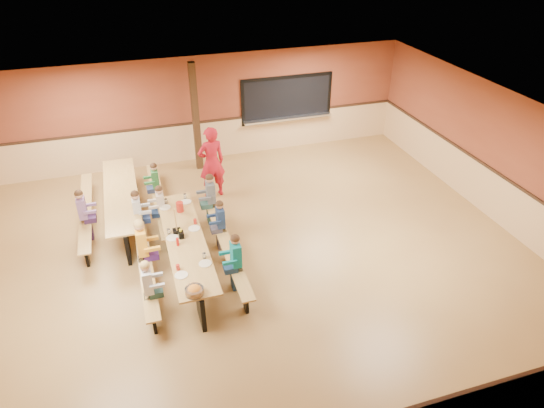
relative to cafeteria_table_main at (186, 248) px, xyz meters
name	(u,v)px	position (x,y,z in m)	size (l,w,h in m)	color
ground	(246,256)	(1.24, 0.04, -0.53)	(12.00, 12.00, 0.00)	olive
room_envelope	(245,229)	(1.24, 0.04, 0.16)	(12.04, 10.04, 3.02)	brown
kitchen_pass_through	(287,101)	(3.84, 5.00, 0.96)	(2.78, 0.28, 1.38)	black
structural_post	(196,118)	(1.04, 4.44, 0.97)	(0.18, 0.18, 3.00)	black
cafeteria_table_main	(186,248)	(0.00, 0.00, 0.00)	(1.91, 3.70, 0.74)	#A88042
cafeteria_table_second	(122,200)	(-1.14, 2.29, 0.00)	(1.91, 3.70, 0.74)	#A88042
seated_child_white_left	(149,289)	(-0.83, -1.13, 0.07)	(0.36, 0.30, 1.19)	silver
seated_adult_yellow	(143,249)	(-0.83, 0.01, 0.14)	(0.42, 0.35, 1.32)	gold
seated_child_grey_left	(138,216)	(-0.83, 1.36, 0.08)	(0.37, 0.30, 1.21)	#B9B9B9
seated_child_teal_right	(236,262)	(0.82, -0.86, 0.08)	(0.37, 0.31, 1.22)	#0E7D86
seated_child_navy_right	(221,225)	(0.82, 0.51, 0.05)	(0.34, 0.28, 1.16)	navy
seated_child_char_right	(211,199)	(0.82, 1.55, 0.10)	(0.39, 0.32, 1.25)	#52575E
seated_child_purple_sec	(84,215)	(-1.96, 1.73, 0.09)	(0.38, 0.31, 1.22)	slate
seated_child_green_sec	(156,186)	(-0.31, 2.65, 0.06)	(0.35, 0.29, 1.17)	#2B6A32
seated_child_tan_sec	(161,210)	(-0.31, 1.51, 0.06)	(0.35, 0.28, 1.17)	#B7A58F
standing_woman	(212,163)	(1.11, 2.77, 0.41)	(0.69, 0.45, 1.88)	#B31422
punch_pitcher	(180,207)	(0.06, 1.06, 0.32)	(0.16, 0.16, 0.22)	#AE2217
chip_bowl	(194,290)	(-0.09, -1.65, 0.29)	(0.32, 0.32, 0.15)	orange
napkin_dispenser	(181,235)	(-0.06, 0.07, 0.28)	(0.10, 0.14, 0.13)	black
condiment_mustard	(181,233)	(-0.06, 0.10, 0.30)	(0.06, 0.06, 0.17)	yellow
condiment_ketchup	(178,242)	(-0.16, -0.17, 0.30)	(0.06, 0.06, 0.17)	#B2140F
table_paddle	(176,226)	(-0.12, 0.29, 0.35)	(0.16, 0.16, 0.56)	black
place_settings	(185,237)	(0.00, 0.00, 0.27)	(0.65, 3.30, 0.11)	beige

